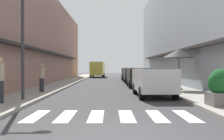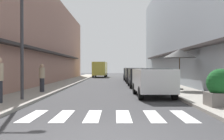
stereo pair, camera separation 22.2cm
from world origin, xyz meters
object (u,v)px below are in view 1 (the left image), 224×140
at_px(delivery_van, 98,68).
at_px(pedestrian_walking_far, 42,77).
at_px(street_lamp, 27,22).
at_px(cafe_umbrella, 179,54).
at_px(parked_car_distant, 129,72).
at_px(parked_car_mid, 139,75).
at_px(pedestrian_walking_near, 0,79).
at_px(planter_corner, 222,87).
at_px(parked_car_far, 133,73).
at_px(parked_car_near, 153,79).

relative_size(delivery_van, pedestrian_walking_far, 3.36).
distance_m(street_lamp, cafe_umbrella, 9.76).
bearing_deg(parked_car_distant, cafe_umbrella, -81.99).
xyz_separation_m(parked_car_distant, street_lamp, (-5.92, -20.70, 2.62)).
bearing_deg(parked_car_mid, cafe_umbrella, -58.70).
bearing_deg(pedestrian_walking_near, delivery_van, -159.08).
distance_m(parked_car_mid, planter_corner, 11.02).
height_order(parked_car_mid, parked_car_far, same).
distance_m(parked_car_mid, pedestrian_walking_far, 8.13).
bearing_deg(cafe_umbrella, pedestrian_walking_far, -168.38).
distance_m(parked_car_distant, cafe_umbrella, 15.57).
relative_size(parked_car_mid, cafe_umbrella, 1.54).
bearing_deg(parked_car_far, planter_corner, -83.45).
distance_m(cafe_umbrella, pedestrian_walking_near, 11.03).
bearing_deg(pedestrian_walking_near, pedestrian_walking_far, -159.64).
bearing_deg(parked_car_near, street_lamp, -159.95).
bearing_deg(parked_car_mid, street_lamp, -123.60).
bearing_deg(cafe_umbrella, street_lamp, -146.44).
height_order(parked_car_mid, parked_car_distant, same).
distance_m(parked_car_near, planter_corner, 4.53).
distance_m(parked_car_mid, street_lamp, 11.01).
xyz_separation_m(parked_car_near, parked_car_distant, (0.00, 18.54, 0.00)).
xyz_separation_m(parked_car_far, pedestrian_walking_far, (-6.19, -11.08, 0.05)).
distance_m(parked_car_mid, pedestrian_walking_near, 12.08).
bearing_deg(planter_corner, parked_car_mid, 100.00).
distance_m(planter_corner, pedestrian_walking_near, 8.56).
xyz_separation_m(parked_car_mid, parked_car_far, (-0.00, 5.81, 0.00)).
height_order(parked_car_distant, delivery_van, delivery_van).
distance_m(delivery_van, planter_corner, 32.64).
distance_m(parked_car_far, delivery_van, 15.96).
height_order(parked_car_near, cafe_umbrella, cafe_umbrella).
bearing_deg(parked_car_far, street_lamp, -111.90).
bearing_deg(cafe_umbrella, parked_car_near, -124.02).
distance_m(parked_car_mid, cafe_umbrella, 4.41).
bearing_deg(delivery_van, street_lamp, -93.18).
bearing_deg(planter_corner, pedestrian_walking_near, 175.01).
height_order(cafe_umbrella, pedestrian_walking_near, cafe_umbrella).
bearing_deg(street_lamp, parked_car_distant, 74.05).
xyz_separation_m(parked_car_near, cafe_umbrella, (2.16, 3.20, 1.49)).
bearing_deg(parked_car_mid, pedestrian_walking_near, -123.16).
bearing_deg(street_lamp, pedestrian_walking_near, -119.78).
relative_size(street_lamp, pedestrian_walking_far, 3.47).
distance_m(parked_car_distant, pedestrian_walking_near, 22.88).
height_order(street_lamp, pedestrian_walking_near, street_lamp).
bearing_deg(planter_corner, parked_car_distant, 94.83).
height_order(parked_car_far, pedestrian_walking_far, pedestrian_walking_far).
distance_m(delivery_van, cafe_umbrella, 25.57).
relative_size(parked_car_far, planter_corner, 3.22).
xyz_separation_m(delivery_van, planter_corner, (6.16, -32.04, -0.61)).
bearing_deg(street_lamp, cafe_umbrella, 33.56).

